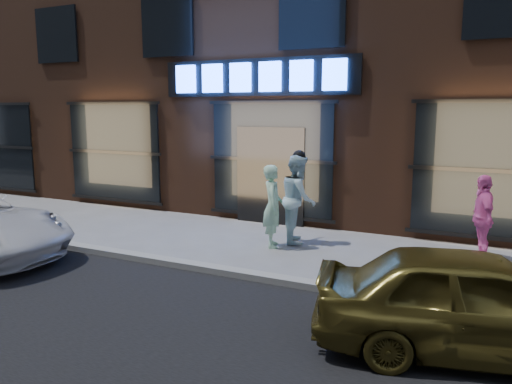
# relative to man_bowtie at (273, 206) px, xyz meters

# --- Properties ---
(ground) EXTENTS (90.00, 90.00, 0.00)m
(ground) POSITION_rel_man_bowtie_xyz_m (-0.93, -2.00, -0.86)
(ground) COLOR slate
(ground) RESTS_ON ground
(curb) EXTENTS (60.00, 0.25, 0.12)m
(curb) POSITION_rel_man_bowtie_xyz_m (-0.93, -2.00, -0.80)
(curb) COLOR gray
(curb) RESTS_ON ground
(storefront_building) EXTENTS (30.20, 8.28, 10.30)m
(storefront_building) POSITION_rel_man_bowtie_xyz_m (-0.93, 5.99, 4.29)
(storefront_building) COLOR #54301E
(storefront_building) RESTS_ON ground
(man_bowtie) EXTENTS (0.65, 0.74, 1.71)m
(man_bowtie) POSITION_rel_man_bowtie_xyz_m (0.00, 0.00, 0.00)
(man_bowtie) COLOR #BCF8CE
(man_bowtie) RESTS_ON ground
(man_cap) EXTENTS (1.01, 1.12, 1.89)m
(man_cap) POSITION_rel_man_bowtie_xyz_m (0.33, 0.60, 0.09)
(man_cap) COLOR white
(man_cap) RESTS_ON ground
(passerby) EXTENTS (0.65, 1.03, 1.64)m
(passerby) POSITION_rel_man_bowtie_xyz_m (3.92, 0.87, -0.04)
(passerby) COLOR pink
(passerby) RESTS_ON ground
(gold_sedan) EXTENTS (4.00, 2.34, 1.28)m
(gold_sedan) POSITION_rel_man_bowtie_xyz_m (4.04, -3.20, -0.22)
(gold_sedan) COLOR brown
(gold_sedan) RESTS_ON ground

